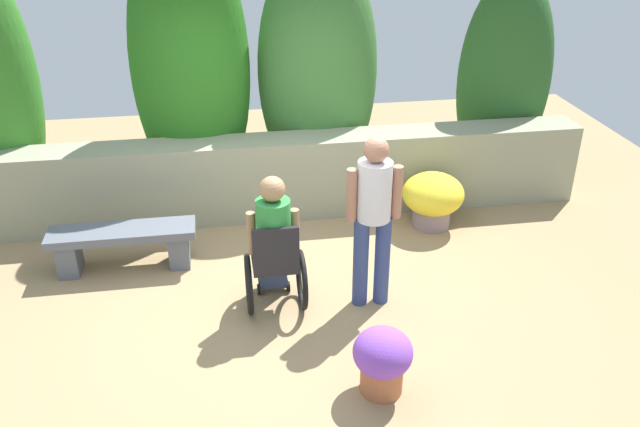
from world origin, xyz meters
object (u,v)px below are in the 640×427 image
object	(u,v)px
person_standing_companion	(374,212)
flower_pot_purple_near	(433,198)
stone_bench	(123,242)
person_in_wheelchair	(274,247)
flower_pot_terracotta_by_wall	(383,359)

from	to	relation	value
person_standing_companion	flower_pot_purple_near	size ratio (longest dim) A/B	2.38
stone_bench	person_standing_companion	size ratio (longest dim) A/B	0.88
stone_bench	flower_pot_purple_near	size ratio (longest dim) A/B	2.09
person_in_wheelchair	flower_pot_purple_near	xyz separation A→B (m)	(1.89, 1.27, -0.27)
stone_bench	flower_pot_terracotta_by_wall	size ratio (longest dim) A/B	2.59
stone_bench	person_standing_companion	distance (m)	2.58
person_in_wheelchair	person_standing_companion	bearing A→B (deg)	-11.16
stone_bench	person_in_wheelchair	bearing A→B (deg)	-34.30
stone_bench	flower_pot_purple_near	bearing A→B (deg)	4.26
person_standing_companion	flower_pot_purple_near	distance (m)	1.79
flower_pot_purple_near	stone_bench	bearing A→B (deg)	-173.69
flower_pot_purple_near	flower_pot_terracotta_by_wall	xyz separation A→B (m)	(-1.19, -2.51, -0.04)
flower_pot_terracotta_by_wall	person_in_wheelchair	bearing A→B (deg)	119.17
flower_pot_purple_near	flower_pot_terracotta_by_wall	bearing A→B (deg)	-115.41
stone_bench	person_standing_companion	world-z (taller)	person_standing_companion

